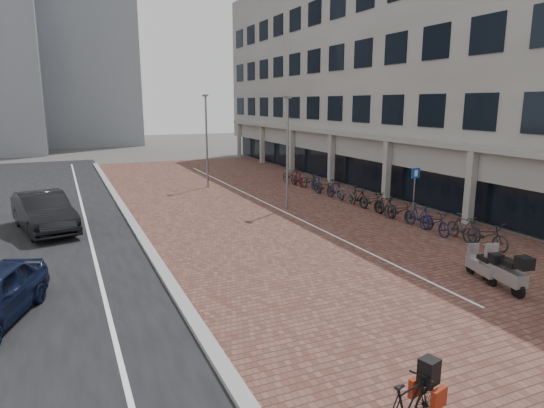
{
  "coord_description": "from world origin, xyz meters",
  "views": [
    {
      "loc": [
        -7.78,
        -11.52,
        5.41
      ],
      "look_at": [
        0.0,
        6.0,
        1.3
      ],
      "focal_mm": 31.45,
      "sensor_mm": 36.0,
      "label": 1
    }
  ],
  "objects": [
    {
      "name": "curb",
      "position": [
        -5.1,
        12.0,
        0.07
      ],
      "size": [
        0.35,
        42.0,
        0.14
      ],
      "primitive_type": "cube",
      "color": "gray",
      "rests_on": "ground"
    },
    {
      "name": "ground",
      "position": [
        0.0,
        0.0,
        0.0
      ],
      "size": [
        140.0,
        140.0,
        0.0
      ],
      "primitive_type": "plane",
      "color": "#474442",
      "rests_on": "ground"
    },
    {
      "name": "parking_sign",
      "position": [
        7.5,
        6.14,
        1.57
      ],
      "size": [
        0.49,
        0.09,
        2.36
      ],
      "rotation": [
        0.0,
        0.0,
        0.03
      ],
      "color": "slate",
      "rests_on": "ground"
    },
    {
      "name": "scooter_front",
      "position": [
        3.81,
        -1.4,
        0.53
      ],
      "size": [
        0.83,
        1.6,
        1.05
      ],
      "primitive_type": null,
      "rotation": [
        0.0,
        0.0,
        -0.24
      ],
      "color": "#9F9FA4",
      "rests_on": "ground"
    },
    {
      "name": "bike_row",
      "position": [
        6.35,
        9.05,
        0.52
      ],
      "size": [
        1.26,
        18.11,
        1.05
      ],
      "color": "black",
      "rests_on": "ground"
    },
    {
      "name": "plaza_brick",
      "position": [
        2.0,
        12.0,
        0.01
      ],
      "size": [
        14.5,
        42.0,
        0.04
      ],
      "primitive_type": "cube",
      "color": "brown",
      "rests_on": "ground"
    },
    {
      "name": "lane_line",
      "position": [
        -7.0,
        12.0,
        0.02
      ],
      "size": [
        0.12,
        44.0,
        0.0
      ],
      "primitive_type": "cube",
      "color": "white",
      "rests_on": "street_asphalt"
    },
    {
      "name": "parking_line",
      "position": [
        2.2,
        12.0,
        0.04
      ],
      "size": [
        0.1,
        30.0,
        0.0
      ],
      "primitive_type": "cube",
      "color": "white",
      "rests_on": "plaza_brick"
    },
    {
      "name": "office_building",
      "position": [
        12.97,
        16.0,
        8.44
      ],
      "size": [
        8.4,
        40.0,
        15.0
      ],
      "color": "#9B9B96",
      "rests_on": "ground"
    },
    {
      "name": "car_dark",
      "position": [
        -8.66,
        10.45,
        0.83
      ],
      "size": [
        2.87,
        5.31,
        1.66
      ],
      "primitive_type": "imported",
      "rotation": [
        0.0,
        0.0,
        0.23
      ],
      "color": "black",
      "rests_on": "ground"
    },
    {
      "name": "scooter_back",
      "position": [
        3.77,
        -2.24,
        0.63
      ],
      "size": [
        0.93,
        1.91,
        1.26
      ],
      "primitive_type": null,
      "rotation": [
        0.0,
        0.0,
        -0.2
      ],
      "color": "#9C9CA1",
      "rests_on": "ground"
    },
    {
      "name": "hero_bike",
      "position": [
        -2.91,
        -6.07,
        0.52
      ],
      "size": [
        1.72,
        0.87,
        1.17
      ],
      "rotation": [
        0.0,
        0.0,
        1.83
      ],
      "color": "black",
      "rests_on": "ground"
    },
    {
      "name": "street_asphalt",
      "position": [
        -9.0,
        12.0,
        0.01
      ],
      "size": [
        8.0,
        50.0,
        0.03
      ],
      "primitive_type": "cube",
      "color": "black",
      "rests_on": "ground"
    },
    {
      "name": "lamp_near",
      "position": [
        2.6,
        9.96,
        2.82
      ],
      "size": [
        0.12,
        0.12,
        5.65
      ],
      "primitive_type": "cylinder",
      "color": "gray",
      "rests_on": "ground"
    },
    {
      "name": "lamp_far",
      "position": [
        0.72,
        17.82,
        2.91
      ],
      "size": [
        0.12,
        0.12,
        5.81
      ],
      "primitive_type": "cylinder",
      "color": "gray",
      "rests_on": "ground"
    }
  ]
}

